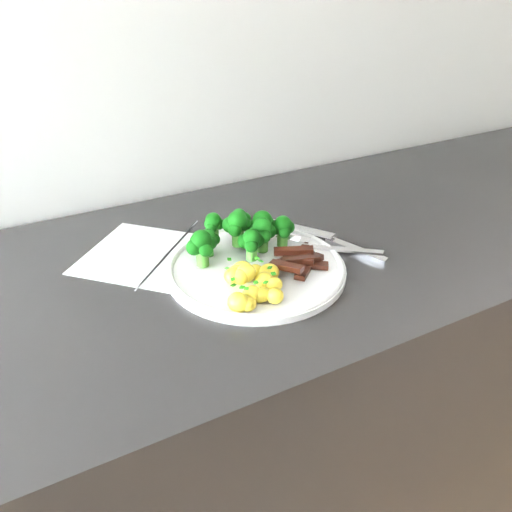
# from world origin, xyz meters

# --- Properties ---
(counter) EXTENTS (2.50, 0.62, 0.94)m
(counter) POSITION_xyz_m (-0.07, 1.66, 0.47)
(counter) COLOR black
(counter) RESTS_ON ground
(recipe_paper) EXTENTS (0.33, 0.33, 0.00)m
(recipe_paper) POSITION_xyz_m (-0.10, 1.72, 0.94)
(recipe_paper) COLOR silver
(recipe_paper) RESTS_ON counter
(plate) EXTENTS (0.30, 0.30, 0.02)m
(plate) POSITION_xyz_m (0.02, 1.61, 0.95)
(plate) COLOR white
(plate) RESTS_ON counter
(broccoli) EXTENTS (0.20, 0.12, 0.07)m
(broccoli) POSITION_xyz_m (0.02, 1.67, 0.99)
(broccoli) COLOR #326D20
(broccoli) RESTS_ON plate
(potatoes) EXTENTS (0.11, 0.12, 0.04)m
(potatoes) POSITION_xyz_m (-0.02, 1.55, 0.96)
(potatoes) COLOR yellow
(potatoes) RESTS_ON plate
(beef_strips) EXTENTS (0.10, 0.10, 0.03)m
(beef_strips) POSITION_xyz_m (0.09, 1.58, 0.96)
(beef_strips) COLOR black
(beef_strips) RESTS_ON plate
(fork) EXTENTS (0.13, 0.15, 0.02)m
(fork) POSITION_xyz_m (0.16, 1.60, 0.96)
(fork) COLOR silver
(fork) RESTS_ON plate
(knife) EXTENTS (0.12, 0.22, 0.03)m
(knife) POSITION_xyz_m (0.19, 1.61, 0.95)
(knife) COLOR silver
(knife) RESTS_ON plate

